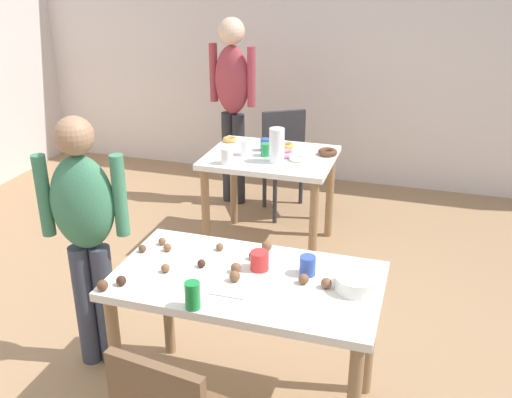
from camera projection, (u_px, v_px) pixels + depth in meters
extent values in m
plane|color=#9E7A56|center=(236.00, 384.00, 3.13)|extent=(6.40, 6.40, 0.00)
cube|color=silver|center=(347.00, 47.00, 5.43)|extent=(6.40, 0.10, 2.60)
cube|color=silver|center=(247.00, 281.00, 2.71)|extent=(1.23, 0.68, 0.04)
cylinder|color=olive|center=(117.00, 361.00, 2.76)|extent=(0.06, 0.06, 0.71)
cylinder|color=olive|center=(167.00, 299.00, 3.25)|extent=(0.06, 0.06, 0.71)
cylinder|color=olive|center=(370.00, 335.00, 2.95)|extent=(0.06, 0.06, 0.71)
cube|color=white|center=(271.00, 157.00, 4.30)|extent=(0.92, 0.74, 0.04)
cylinder|color=olive|center=(206.00, 214.00, 4.28)|extent=(0.06, 0.06, 0.71)
cylinder|color=olive|center=(313.00, 228.00, 4.07)|extent=(0.06, 0.06, 0.71)
cylinder|color=olive|center=(234.00, 184.00, 4.83)|extent=(0.06, 0.06, 0.71)
cylinder|color=olive|center=(330.00, 195.00, 4.61)|extent=(0.06, 0.06, 0.71)
cube|color=#2D2D33|center=(289.00, 167.00, 4.99)|extent=(0.55, 0.55, 0.04)
cube|color=#2D2D33|center=(284.00, 135.00, 5.06)|extent=(0.35, 0.23, 0.42)
cylinder|color=#2D2D33|center=(313.00, 196.00, 4.97)|extent=(0.04, 0.04, 0.41)
cylinder|color=#2D2D33|center=(275.00, 200.00, 4.89)|extent=(0.04, 0.04, 0.41)
cylinder|color=#2D2D33|center=(301.00, 182.00, 5.27)|extent=(0.04, 0.04, 0.41)
cylinder|color=#2D2D33|center=(265.00, 186.00, 5.20)|extent=(0.04, 0.04, 0.41)
cylinder|color=#383D4C|center=(86.00, 306.00, 3.18)|extent=(0.11, 0.11, 0.71)
cylinder|color=#383D4C|center=(106.00, 306.00, 3.18)|extent=(0.11, 0.11, 0.71)
ellipsoid|color=#3D7A56|center=(83.00, 203.00, 2.94)|extent=(0.37, 0.29, 0.51)
sphere|color=#997051|center=(74.00, 136.00, 2.80)|extent=(0.19, 0.19, 0.19)
cylinder|color=#3D7A56|center=(44.00, 196.00, 2.93)|extent=(0.09, 0.09, 0.43)
cylinder|color=#3D7A56|center=(120.00, 196.00, 2.93)|extent=(0.09, 0.09, 0.43)
cylinder|color=#28282D|center=(239.00, 160.00, 5.21)|extent=(0.11, 0.11, 0.82)
cylinder|color=#28282D|center=(228.00, 157.00, 5.27)|extent=(0.11, 0.11, 0.82)
ellipsoid|color=#9E3842|center=(232.00, 80.00, 4.96)|extent=(0.36, 0.27, 0.58)
sphere|color=beige|center=(231.00, 31.00, 4.80)|extent=(0.22, 0.22, 0.22)
cylinder|color=#9E3842|center=(251.00, 77.00, 4.86)|extent=(0.08, 0.08, 0.50)
cylinder|color=#9E3842|center=(214.00, 73.00, 5.03)|extent=(0.08, 0.08, 0.50)
cylinder|color=white|center=(356.00, 283.00, 2.59)|extent=(0.19, 0.19, 0.07)
cylinder|color=#198438|center=(193.00, 295.00, 2.44)|extent=(0.07, 0.07, 0.12)
cube|color=silver|center=(227.00, 296.00, 2.55)|extent=(0.17, 0.02, 0.01)
cylinder|color=#3351B2|center=(308.00, 266.00, 2.70)|extent=(0.07, 0.07, 0.09)
cylinder|color=red|center=(260.00, 261.00, 2.75)|extent=(0.09, 0.09, 0.09)
sphere|color=brown|center=(326.00, 283.00, 2.60)|extent=(0.05, 0.05, 0.05)
sphere|color=brown|center=(162.00, 241.00, 2.99)|extent=(0.04, 0.04, 0.04)
sphere|color=#3D2319|center=(201.00, 263.00, 2.78)|extent=(0.04, 0.04, 0.04)
sphere|color=brown|center=(220.00, 247.00, 2.93)|extent=(0.04, 0.04, 0.04)
sphere|color=brown|center=(235.00, 276.00, 2.66)|extent=(0.05, 0.05, 0.05)
sphere|color=brown|center=(168.00, 247.00, 2.92)|extent=(0.04, 0.04, 0.04)
sphere|color=brown|center=(165.00, 268.00, 2.73)|extent=(0.04, 0.04, 0.04)
sphere|color=#3D2319|center=(121.00, 281.00, 2.63)|extent=(0.05, 0.05, 0.05)
sphere|color=brown|center=(142.00, 248.00, 2.91)|extent=(0.04, 0.04, 0.04)
sphere|color=brown|center=(304.00, 279.00, 2.64)|extent=(0.05, 0.05, 0.05)
sphere|color=#3D2319|center=(253.00, 255.00, 2.84)|extent=(0.04, 0.04, 0.04)
sphere|color=brown|center=(267.00, 246.00, 2.93)|extent=(0.05, 0.05, 0.05)
sphere|color=brown|center=(102.00, 285.00, 2.59)|extent=(0.05, 0.05, 0.05)
sphere|color=brown|center=(236.00, 268.00, 2.73)|extent=(0.05, 0.05, 0.05)
cylinder|color=white|center=(277.00, 145.00, 4.10)|extent=(0.11, 0.11, 0.25)
cylinder|color=white|center=(245.00, 148.00, 4.26)|extent=(0.07, 0.07, 0.12)
cylinder|color=white|center=(227.00, 156.00, 4.09)|extent=(0.09, 0.09, 0.11)
cylinder|color=#3351B2|center=(265.00, 145.00, 4.37)|extent=(0.07, 0.07, 0.09)
cylinder|color=green|center=(266.00, 150.00, 4.25)|extent=(0.07, 0.07, 0.09)
torus|color=pink|center=(286.00, 154.00, 4.25)|extent=(0.13, 0.13, 0.04)
torus|color=brown|center=(328.00, 152.00, 4.28)|extent=(0.14, 0.14, 0.04)
torus|color=gold|center=(286.00, 146.00, 4.43)|extent=(0.12, 0.12, 0.04)
torus|color=white|center=(297.00, 158.00, 4.17)|extent=(0.12, 0.12, 0.03)
torus|color=gold|center=(230.00, 139.00, 4.58)|extent=(0.11, 0.11, 0.03)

